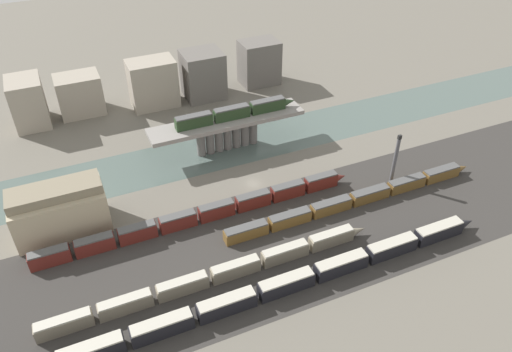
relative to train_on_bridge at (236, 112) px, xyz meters
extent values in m
plane|color=#666056|center=(-2.89, -20.02, -12.27)|extent=(400.00, 400.00, 0.00)
cube|color=#33302D|center=(-2.89, -44.02, -12.27)|extent=(280.00, 42.00, 0.01)
cube|color=#4C5B56|center=(-2.89, 0.00, -12.27)|extent=(320.00, 20.13, 0.01)
cube|color=gray|center=(-2.89, 0.00, -2.49)|extent=(48.16, 9.22, 1.29)
cylinder|color=slate|center=(-11.52, 0.00, -7.71)|extent=(2.65, 2.65, 9.13)
cylinder|color=slate|center=(-8.64, 0.00, -7.71)|extent=(2.65, 2.65, 9.13)
cylinder|color=slate|center=(-5.77, 0.00, -7.71)|extent=(2.65, 2.65, 9.13)
cylinder|color=slate|center=(-2.89, 0.00, -7.71)|extent=(2.65, 2.65, 9.13)
cylinder|color=slate|center=(-0.02, 0.00, -7.71)|extent=(2.65, 2.65, 9.13)
cylinder|color=slate|center=(2.86, 0.00, -7.71)|extent=(2.65, 2.65, 9.13)
cylinder|color=slate|center=(5.73, 0.00, -7.71)|extent=(2.65, 2.65, 9.13)
cube|color=#23381E|center=(-13.19, 0.00, -0.16)|extent=(11.08, 2.81, 3.39)
cube|color=#4C4C4C|center=(-13.19, 0.00, 1.74)|extent=(10.64, 2.58, 0.40)
cube|color=#23381E|center=(-1.28, 0.00, -0.16)|extent=(11.08, 2.81, 3.39)
cube|color=#4C4C4C|center=(-1.28, 0.00, 1.74)|extent=(10.64, 2.58, 0.40)
cube|color=#23381E|center=(10.63, 0.00, -0.16)|extent=(11.08, 2.81, 3.39)
cube|color=#4C4C4C|center=(10.63, 0.00, 1.74)|extent=(10.64, 2.58, 0.40)
cone|color=#23381E|center=(18.11, 0.00, -0.33)|extent=(3.88, 2.53, 2.53)
cube|color=black|center=(-53.66, -58.42, -10.48)|extent=(12.94, 3.14, 3.58)
cube|color=#B7B2A3|center=(-53.66, -58.42, -8.49)|extent=(12.42, 2.89, 0.40)
cube|color=black|center=(-39.62, -58.42, -10.48)|extent=(12.94, 3.14, 3.58)
cube|color=#B7B2A3|center=(-39.62, -58.42, -8.49)|extent=(12.42, 2.89, 0.40)
cube|color=black|center=(-25.59, -58.42, -10.48)|extent=(12.94, 3.14, 3.58)
cube|color=#B7B2A3|center=(-25.59, -58.42, -8.49)|extent=(12.42, 2.89, 0.40)
cube|color=black|center=(-11.55, -58.42, -10.48)|extent=(12.94, 3.14, 3.58)
cube|color=#B7B2A3|center=(-11.55, -58.42, -8.49)|extent=(12.42, 2.89, 0.40)
cube|color=black|center=(2.49, -58.42, -10.48)|extent=(12.94, 3.14, 3.58)
cube|color=#B7B2A3|center=(2.49, -58.42, -8.49)|extent=(12.42, 2.89, 0.40)
cube|color=black|center=(16.52, -58.42, -10.48)|extent=(12.94, 3.14, 3.58)
cube|color=#B7B2A3|center=(16.52, -58.42, -8.49)|extent=(12.42, 2.89, 0.40)
cube|color=black|center=(30.56, -58.42, -10.48)|extent=(12.94, 3.14, 3.58)
cube|color=#B7B2A3|center=(30.56, -58.42, -8.49)|extent=(12.42, 2.89, 0.40)
cone|color=black|center=(39.29, -58.42, -10.66)|extent=(4.53, 2.82, 2.82)
cube|color=gray|center=(-57.77, -49.71, -10.61)|extent=(11.55, 2.62, 3.33)
cube|color=#B7B2A3|center=(-57.77, -49.71, -8.74)|extent=(11.09, 2.41, 0.40)
cube|color=gray|center=(-45.21, -49.71, -10.61)|extent=(11.55, 2.62, 3.33)
cube|color=#B7B2A3|center=(-45.21, -49.71, -8.74)|extent=(11.09, 2.41, 0.40)
cube|color=gray|center=(-32.65, -49.71, -10.61)|extent=(11.55, 2.62, 3.33)
cube|color=#B7B2A3|center=(-32.65, -49.71, -8.74)|extent=(11.09, 2.41, 0.40)
cube|color=gray|center=(-20.09, -49.71, -10.61)|extent=(11.55, 2.62, 3.33)
cube|color=#B7B2A3|center=(-20.09, -49.71, -8.74)|extent=(11.09, 2.41, 0.40)
cube|color=gray|center=(-7.53, -49.71, -10.61)|extent=(11.55, 2.62, 3.33)
cube|color=#B7B2A3|center=(-7.53, -49.71, -8.74)|extent=(11.09, 2.41, 0.40)
cube|color=gray|center=(5.03, -49.71, -10.61)|extent=(11.55, 2.62, 3.33)
cube|color=#B7B2A3|center=(5.03, -49.71, -8.74)|extent=(11.09, 2.41, 0.40)
cone|color=gray|center=(12.83, -49.71, -10.77)|extent=(4.04, 2.36, 2.36)
cube|color=brown|center=(-13.09, -39.17, -10.75)|extent=(11.31, 2.82, 3.05)
cube|color=#4C4C4C|center=(-13.09, -39.17, -9.02)|extent=(10.86, 2.59, 0.40)
cube|color=brown|center=(-0.94, -39.17, -10.75)|extent=(11.31, 2.82, 3.05)
cube|color=#4C4C4C|center=(-0.94, -39.17, -9.02)|extent=(10.86, 2.59, 0.40)
cube|color=brown|center=(11.21, -39.17, -10.75)|extent=(11.31, 2.82, 3.05)
cube|color=#4C4C4C|center=(11.21, -39.17, -9.02)|extent=(10.86, 2.59, 0.40)
cube|color=brown|center=(23.35, -39.17, -10.75)|extent=(11.31, 2.82, 3.05)
cube|color=#4C4C4C|center=(23.35, -39.17, -9.02)|extent=(10.86, 2.59, 0.40)
cube|color=brown|center=(35.50, -39.17, -10.75)|extent=(11.31, 2.82, 3.05)
cube|color=#4C4C4C|center=(35.50, -39.17, -9.02)|extent=(10.86, 2.59, 0.40)
cube|color=brown|center=(47.65, -39.17, -10.75)|extent=(11.31, 2.82, 3.05)
cube|color=#4C4C4C|center=(47.65, -39.17, -9.02)|extent=(10.86, 2.59, 0.40)
cone|color=brown|center=(55.28, -39.17, -10.90)|extent=(3.96, 2.54, 2.54)
cube|color=#5B1E19|center=(-58.61, -29.04, -10.39)|extent=(9.44, 2.70, 3.76)
cube|color=#4C4C4C|center=(-58.61, -29.04, -8.31)|extent=(9.07, 2.49, 0.40)
cube|color=#5B1E19|center=(-48.25, -29.04, -10.39)|extent=(9.44, 2.70, 3.76)
cube|color=#4C4C4C|center=(-48.25, -29.04, -8.31)|extent=(9.07, 2.49, 0.40)
cube|color=#5B1E19|center=(-37.90, -29.04, -10.39)|extent=(9.44, 2.70, 3.76)
cube|color=#4C4C4C|center=(-37.90, -29.04, -8.31)|extent=(9.07, 2.49, 0.40)
cube|color=#5B1E19|center=(-27.55, -29.04, -10.39)|extent=(9.44, 2.70, 3.76)
cube|color=#4C4C4C|center=(-27.55, -29.04, -8.31)|extent=(9.07, 2.49, 0.40)
cube|color=#5B1E19|center=(-17.19, -29.04, -10.39)|extent=(9.44, 2.70, 3.76)
cube|color=#4C4C4C|center=(-17.19, -29.04, -8.31)|extent=(9.07, 2.49, 0.40)
cube|color=#5B1E19|center=(-6.84, -29.04, -10.39)|extent=(9.44, 2.70, 3.76)
cube|color=#4C4C4C|center=(-6.84, -29.04, -8.31)|extent=(9.07, 2.49, 0.40)
cube|color=#5B1E19|center=(3.52, -29.04, -10.39)|extent=(9.44, 2.70, 3.76)
cube|color=#4C4C4C|center=(3.52, -29.04, -8.31)|extent=(9.07, 2.49, 0.40)
cube|color=#5B1E19|center=(13.87, -29.04, -10.39)|extent=(9.44, 2.70, 3.76)
cube|color=#4C4C4C|center=(13.87, -29.04, -8.31)|extent=(9.07, 2.49, 0.40)
cone|color=#5B1E19|center=(20.25, -29.04, -10.58)|extent=(3.31, 2.43, 2.43)
cube|color=tan|center=(-54.19, -18.16, -6.72)|extent=(22.41, 11.21, 11.11)
cube|color=#7C725C|center=(-54.19, -18.16, 0.06)|extent=(21.96, 7.85, 2.44)
cylinder|color=#4C4C51|center=(33.47, -35.05, -4.96)|extent=(1.03, 1.03, 14.63)
cube|color=black|center=(33.47, -35.05, 2.96)|extent=(1.00, 0.70, 1.20)
cube|color=gray|center=(-57.48, 40.07, -4.13)|extent=(10.70, 13.58, 16.28)
cube|color=gray|center=(-41.06, 41.36, -5.34)|extent=(14.66, 10.59, 13.86)
cube|color=gray|center=(-16.59, 36.54, -3.84)|extent=(16.08, 10.31, 16.87)
cube|color=#605B56|center=(1.62, 36.01, -3.75)|extent=(14.04, 12.60, 17.04)
cube|color=#605B56|center=(24.72, 38.08, -4.01)|extent=(14.22, 10.41, 16.52)
camera|label=1|loc=(-47.11, -123.12, 74.86)|focal=35.00mm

